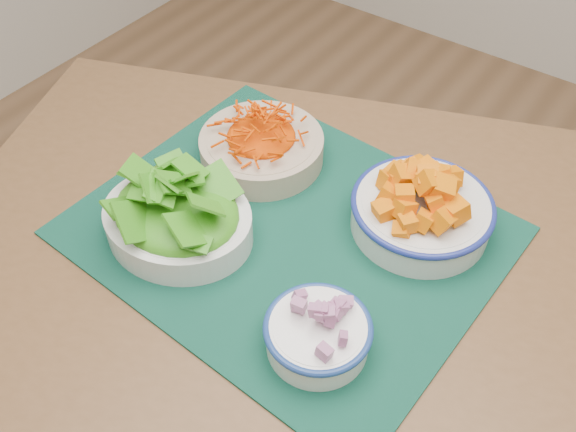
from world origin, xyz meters
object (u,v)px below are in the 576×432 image
object	(u,v)px
squash_bowl	(423,203)
onion_bowl	(318,330)
table	(334,308)
lettuce_bowl	(177,212)
carrot_bowl	(261,143)
placemat	(288,231)

from	to	relation	value
squash_bowl	onion_bowl	bearing A→B (deg)	-91.71
table	lettuce_bowl	bearing A→B (deg)	179.04
squash_bowl	carrot_bowl	bearing A→B (deg)	-176.70
placemat	carrot_bowl	bearing A→B (deg)	143.80
carrot_bowl	squash_bowl	xyz separation A→B (m)	(0.28, 0.02, 0.02)
placemat	carrot_bowl	xyz separation A→B (m)	(-0.13, 0.10, 0.04)
squash_bowl	placemat	bearing A→B (deg)	-142.14
placemat	carrot_bowl	size ratio (longest dim) A/B	2.82
squash_bowl	onion_bowl	size ratio (longest dim) A/B	1.56
onion_bowl	squash_bowl	bearing A→B (deg)	88.29
table	placemat	distance (m)	0.14
table	squash_bowl	distance (m)	0.21
lettuce_bowl	carrot_bowl	bearing A→B (deg)	81.18
carrot_bowl	squash_bowl	size ratio (longest dim) A/B	0.97
table	lettuce_bowl	xyz separation A→B (m)	(-0.22, -0.08, 0.15)
table	carrot_bowl	size ratio (longest dim) A/B	6.88
squash_bowl	onion_bowl	distance (m)	0.26
carrot_bowl	onion_bowl	world-z (taller)	same
lettuce_bowl	onion_bowl	xyz separation A→B (m)	(0.27, -0.04, -0.01)
placemat	lettuce_bowl	xyz separation A→B (m)	(-0.12, -0.10, 0.05)
onion_bowl	carrot_bowl	bearing A→B (deg)	138.30
lettuce_bowl	squash_bowl	bearing A→B (deg)	28.51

